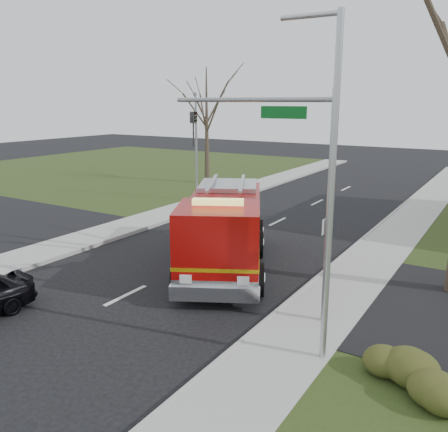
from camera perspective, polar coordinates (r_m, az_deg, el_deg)
The scene contains 9 objects.
ground at distance 16.73m, azimuth -11.75°, elevation -9.37°, with size 120.00×120.00×0.00m, color black.
sidewalk_right at distance 13.55m, azimuth 8.39°, elevation -14.62°, with size 2.40×80.00×0.15m, color gray.
sidewalk_left at distance 21.23m, azimuth -24.09°, elevation -5.09°, with size 2.40×80.00×0.15m, color gray.
hedge_corner at distance 11.77m, azimuth 19.58°, elevation -17.18°, with size 2.80×2.00×0.90m, color #384017.
bare_tree_left at distance 37.36m, azimuth -2.11°, elevation 12.25°, with size 4.50×4.50×9.00m.
traffic_signal_mast at distance 13.83m, azimuth 7.77°, elevation 6.25°, with size 5.29×0.18×6.80m.
streetlight_pole at distance 11.31m, azimuth 12.52°, elevation 3.62°, with size 1.48×0.16×8.40m.
utility_pole_far at distance 30.74m, azimuth -3.35°, elevation 8.09°, with size 0.14×0.14×7.00m, color gray.
fire_engine at distance 18.54m, azimuth -0.03°, elevation -1.85°, with size 6.29×8.61×3.32m.
Camera 1 is at (10.78, -11.04, 6.45)m, focal length 38.00 mm.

